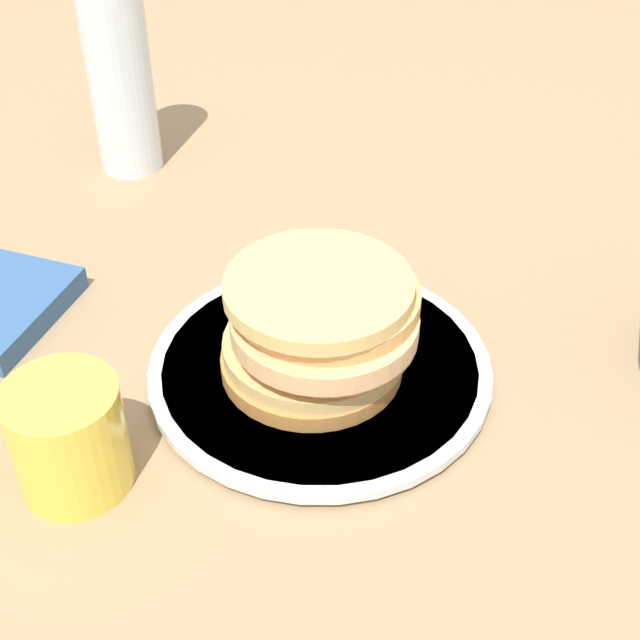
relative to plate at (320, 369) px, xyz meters
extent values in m
plane|color=#9E7F5B|center=(0.02, -0.03, -0.01)|extent=(4.00, 4.00, 0.00)
cylinder|color=silver|center=(0.00, 0.00, 0.00)|extent=(0.23, 0.23, 0.01)
cylinder|color=silver|center=(0.00, 0.00, 0.00)|extent=(0.26, 0.26, 0.01)
cylinder|color=#C17E3F|center=(0.00, -0.01, 0.01)|extent=(0.13, 0.13, 0.01)
cylinder|color=#D7B370|center=(0.00, 0.00, 0.02)|extent=(0.13, 0.13, 0.01)
cylinder|color=tan|center=(0.00, 0.00, 0.04)|extent=(0.13, 0.13, 0.01)
cylinder|color=#DEAD79|center=(0.01, -0.01, 0.05)|extent=(0.13, 0.13, 0.02)
cylinder|color=tan|center=(0.00, 0.00, 0.06)|extent=(0.13, 0.13, 0.01)
cylinder|color=#D5B76F|center=(0.00, 0.00, 0.08)|extent=(0.13, 0.13, 0.01)
cylinder|color=yellow|center=(-0.12, -0.14, 0.03)|extent=(0.07, 0.07, 0.08)
cylinder|color=silver|center=(-0.28, 0.25, 0.10)|extent=(0.06, 0.06, 0.22)
camera|label=1|loc=(0.14, -0.47, 0.45)|focal=50.00mm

